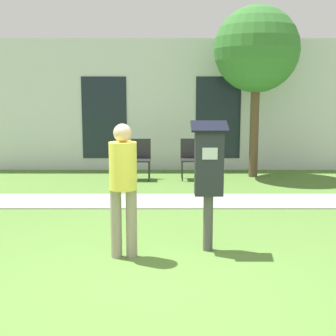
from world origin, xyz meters
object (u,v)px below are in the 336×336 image
outdoor_chair_left (142,156)px  outdoor_chair_middle (192,155)px  parking_meter (210,169)px  person_standing (124,180)px

outdoor_chair_left → outdoor_chair_middle: size_ratio=1.00×
parking_meter → person_standing: parking_meter is taller
outdoor_chair_middle → person_standing: bearing=-93.5°
parking_meter → outdoor_chair_middle: parking_meter is taller
parking_meter → outdoor_chair_left: 4.91m
parking_meter → outdoor_chair_left: size_ratio=1.77×
parking_meter → outdoor_chair_left: parking_meter is taller
person_standing → outdoor_chair_left: person_standing is taller
parking_meter → outdoor_chair_middle: (0.01, 4.80, -0.49)m
parking_meter → outdoor_chair_middle: size_ratio=1.77×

